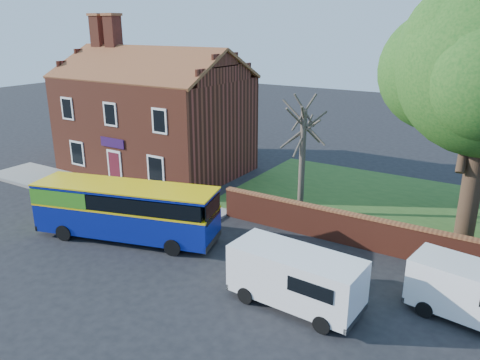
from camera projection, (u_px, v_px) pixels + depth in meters
The scene contains 10 objects.
ground at pixel (105, 257), 20.89m from camera, with size 120.00×120.00×0.00m, color black.
pavement at pixel (96, 191), 29.01m from camera, with size 18.00×3.50×0.12m, color gray.
kerb at pixel (73, 200), 27.59m from camera, with size 18.00×0.15×0.14m, color slate.
grass_strip at pixel (462, 220), 24.87m from camera, with size 26.00×12.00×0.04m, color #426B28.
shop_building at pixel (155, 122), 32.59m from camera, with size 12.30×8.13×10.50m.
boundary_wall at pixel (445, 250), 19.78m from camera, with size 22.00×0.38×1.60m.
bus at pixel (121, 208), 22.38m from camera, with size 9.15×4.58×2.71m.
van_near at pixel (296, 277), 16.98m from camera, with size 4.97×2.26×2.14m.
van_far at pixel (480, 294), 16.02m from camera, with size 4.81×2.50×2.01m.
bare_tree at pixel (302, 157), 24.83m from camera, with size 2.33×2.78×6.22m.
Camera 1 is at (15.00, -12.73, 9.90)m, focal length 35.00 mm.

